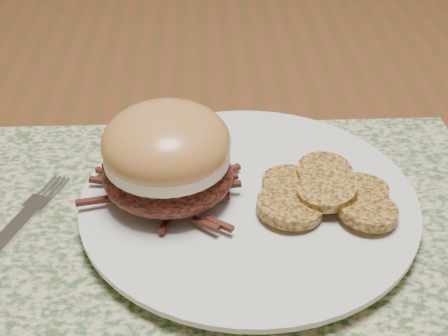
# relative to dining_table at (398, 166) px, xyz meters

# --- Properties ---
(dining_table) EXTENTS (1.50, 0.90, 0.75)m
(dining_table) POSITION_rel_dining_table_xyz_m (0.00, 0.00, 0.00)
(dining_table) COLOR #593019
(dining_table) RESTS_ON ground
(placemat) EXTENTS (0.45, 0.33, 0.00)m
(placemat) POSITION_rel_dining_table_xyz_m (-0.20, -0.20, 0.08)
(placemat) COLOR #38582D
(placemat) RESTS_ON dining_table
(dinner_plate) EXTENTS (0.26, 0.26, 0.02)m
(dinner_plate) POSITION_rel_dining_table_xyz_m (-0.19, -0.18, 0.09)
(dinner_plate) COLOR silver
(dinner_plate) RESTS_ON placemat
(pork_sandwich) EXTENTS (0.11, 0.10, 0.08)m
(pork_sandwich) POSITION_rel_dining_table_xyz_m (-0.25, -0.17, 0.14)
(pork_sandwich) COLOR black
(pork_sandwich) RESTS_ON dinner_plate
(roasted_potatoes) EXTENTS (0.12, 0.12, 0.03)m
(roasted_potatoes) POSITION_rel_dining_table_xyz_m (-0.13, -0.18, 0.11)
(roasted_potatoes) COLOR #A77631
(roasted_potatoes) RESTS_ON dinner_plate
(fork) EXTENTS (0.07, 0.16, 0.00)m
(fork) POSITION_rel_dining_table_xyz_m (-0.38, -0.20, 0.09)
(fork) COLOR #B2B2B9
(fork) RESTS_ON placemat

